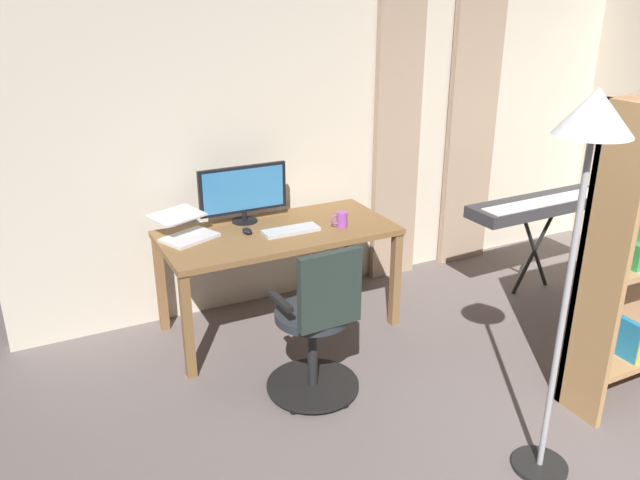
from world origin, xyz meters
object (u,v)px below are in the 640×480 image
object	(u,v)px
computer_mouse	(247,231)
piano_keyboard	(541,206)
floor_lamp	(588,161)
computer_keyboard	(291,230)
desk	(278,242)
office_chair	(318,328)
computer_monitor	(243,191)
laptop	(185,229)
mug_tea	(341,219)

from	to	relation	value
computer_mouse	piano_keyboard	bearing A→B (deg)	170.13
floor_lamp	computer_keyboard	bearing A→B (deg)	-73.98
desk	office_chair	bearing A→B (deg)	81.28
desk	office_chair	size ratio (longest dim) A/B	1.62
desk	floor_lamp	world-z (taller)	floor_lamp
desk	office_chair	distance (m)	0.91
desk	computer_monitor	world-z (taller)	computer_monitor
laptop	computer_mouse	xyz separation A→B (m)	(-0.39, 0.11, -0.04)
office_chair	mug_tea	xyz separation A→B (m)	(-0.55, -0.74, 0.34)
computer_keyboard	computer_mouse	bearing A→B (deg)	-22.21
laptop	mug_tea	xyz separation A→B (m)	(-1.02, 0.29, -0.00)
piano_keyboard	floor_lamp	size ratio (longest dim) A/B	0.66
computer_keyboard	mug_tea	size ratio (longest dim) A/B	3.12
office_chair	piano_keyboard	distance (m)	2.26
computer_monitor	floor_lamp	bearing A→B (deg)	108.61
computer_monitor	mug_tea	world-z (taller)	computer_monitor
desk	computer_mouse	size ratio (longest dim) A/B	15.85
office_chair	mug_tea	bearing A→B (deg)	50.84
piano_keyboard	office_chair	bearing A→B (deg)	11.97
computer_keyboard	piano_keyboard	xyz separation A→B (m)	(-1.99, 0.28, -0.04)
laptop	computer_keyboard	bearing A→B (deg)	138.26
laptop	office_chair	bearing A→B (deg)	91.33
floor_lamp	mug_tea	bearing A→B (deg)	-84.27
office_chair	mug_tea	distance (m)	0.98
desk	computer_mouse	bearing A→B (deg)	-9.12
computer_monitor	computer_mouse	xyz separation A→B (m)	(0.07, 0.23, -0.21)
office_chair	floor_lamp	xyz separation A→B (m)	(-0.73, 1.06, 1.15)
computer_keyboard	mug_tea	distance (m)	0.36
floor_lamp	office_chair	bearing A→B (deg)	-55.30
desk	mug_tea	world-z (taller)	mug_tea
mug_tea	computer_keyboard	bearing A→B (deg)	-9.78
mug_tea	piano_keyboard	distance (m)	1.65
computer_mouse	piano_keyboard	size ratio (longest dim) A/B	0.08
computer_keyboard	piano_keyboard	bearing A→B (deg)	171.93
computer_keyboard	computer_monitor	bearing A→B (deg)	-58.63
laptop	floor_lamp	bearing A→B (deg)	96.89
desk	computer_monitor	distance (m)	0.43
computer_keyboard	mug_tea	world-z (taller)	mug_tea
office_chair	piano_keyboard	xyz separation A→B (m)	(-2.19, -0.52, 0.25)
piano_keyboard	laptop	bearing A→B (deg)	-12.24
floor_lamp	laptop	bearing A→B (deg)	-60.15
computer_mouse	laptop	bearing A→B (deg)	-16.31
computer_mouse	mug_tea	bearing A→B (deg)	164.62
office_chair	piano_keyboard	bearing A→B (deg)	11.00
computer_monitor	computer_keyboard	distance (m)	0.45
mug_tea	computer_mouse	bearing A→B (deg)	-15.38
computer_keyboard	computer_mouse	world-z (taller)	computer_mouse
mug_tea	floor_lamp	xyz separation A→B (m)	(-0.18, 1.80, 0.81)
computer_monitor	floor_lamp	distance (m)	2.41
floor_lamp	computer_mouse	bearing A→B (deg)	-67.75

